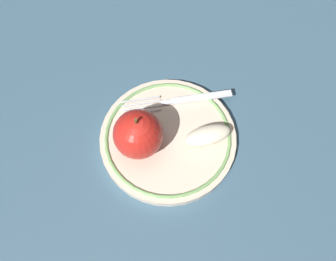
# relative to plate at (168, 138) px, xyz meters

# --- Properties ---
(ground_plane) EXTENTS (2.00, 2.00, 0.00)m
(ground_plane) POSITION_rel_plate_xyz_m (-0.01, -0.02, -0.01)
(ground_plane) COLOR #39586C
(plate) EXTENTS (0.22, 0.22, 0.02)m
(plate) POSITION_rel_plate_xyz_m (0.00, 0.00, 0.00)
(plate) COLOR beige
(plate) RESTS_ON ground_plane
(apple_red_whole) EXTENTS (0.08, 0.08, 0.09)m
(apple_red_whole) POSITION_rel_plate_xyz_m (-0.01, -0.04, 0.05)
(apple_red_whole) COLOR red
(apple_red_whole) RESTS_ON plate
(apple_slice_front) EXTENTS (0.06, 0.08, 0.02)m
(apple_slice_front) POSITION_rel_plate_xyz_m (0.04, 0.05, 0.02)
(apple_slice_front) COLOR beige
(apple_slice_front) RESTS_ON plate
(fork) EXTENTS (0.10, 0.18, 0.00)m
(fork) POSITION_rel_plate_xyz_m (-0.04, 0.06, 0.01)
(fork) COLOR silver
(fork) RESTS_ON plate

